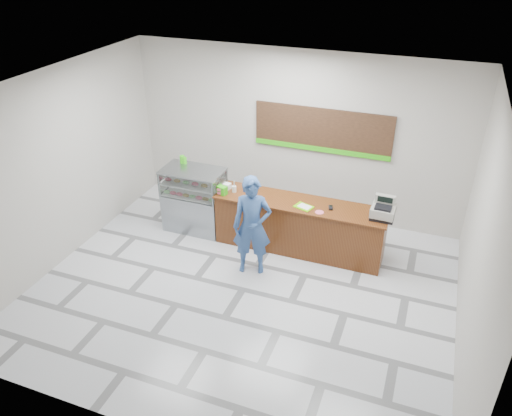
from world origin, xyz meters
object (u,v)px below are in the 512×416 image
at_px(sales_counter, 299,226).
at_px(display_case, 194,199).
at_px(serving_tray, 304,207).
at_px(customer, 252,226).
at_px(cash_register, 383,210).

bearing_deg(sales_counter, display_case, -179.99).
height_order(serving_tray, customer, customer).
distance_m(sales_counter, cash_register, 1.64).
bearing_deg(customer, sales_counter, 40.58).
bearing_deg(serving_tray, display_case, -164.50).
bearing_deg(cash_register, sales_counter, -177.97).
bearing_deg(customer, display_case, 133.21).
distance_m(display_case, customer, 1.89).
bearing_deg(cash_register, display_case, -177.94).
xyz_separation_m(serving_tray, customer, (-0.71, -0.80, -0.11)).
relative_size(sales_counter, serving_tray, 8.53).
height_order(cash_register, customer, customer).
height_order(display_case, cash_register, cash_register).
distance_m(display_case, cash_register, 3.75).
distance_m(cash_register, customer, 2.31).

